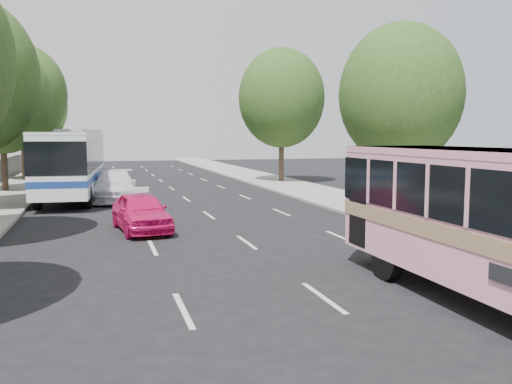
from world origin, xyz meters
name	(u,v)px	position (x,y,z in m)	size (l,w,h in m)	color
ground	(250,277)	(0.00, 0.00, 0.00)	(120.00, 120.00, 0.00)	black
sidewalk_left	(2,195)	(-8.50, 20.00, 0.07)	(4.00, 90.00, 0.15)	#9E998E
sidewalk_right	(294,187)	(8.50, 20.00, 0.06)	(4.00, 90.00, 0.12)	#9E998E
tree_left_d	(2,95)	(-8.52, 21.94, 5.63)	(5.52, 5.52, 8.60)	#38281E
tree_left_e	(22,91)	(-8.42, 29.94, 6.43)	(6.30, 6.30, 9.82)	#38281E
tree_left_f	(32,104)	(-8.62, 37.94, 6.00)	(5.88, 5.88, 9.16)	#38281E
tree_right_near	(403,90)	(8.78, 7.94, 5.20)	(5.10, 5.10, 7.95)	#38281E
tree_right_far	(283,95)	(9.08, 23.94, 6.12)	(6.00, 6.00, 9.35)	#38281E
pink_taxi	(141,212)	(-2.00, 7.00, 0.68)	(1.60, 3.98, 1.36)	#E21364
white_pickup	(115,186)	(-2.62, 16.17, 0.76)	(2.14, 5.26, 1.53)	white
tour_coach_front	(72,159)	(-4.68, 17.74, 2.09)	(3.29, 11.72, 3.46)	white
tour_coach_rear	(77,148)	(-5.02, 35.41, 2.28)	(4.18, 12.86, 3.78)	white
taxi_roof_sign	(141,190)	(-2.00, 7.00, 1.45)	(0.55, 0.18, 0.18)	silver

